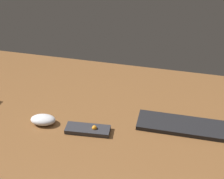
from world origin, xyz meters
The scene contains 4 objects.
desk centered at (0.00, 0.00, 1.00)cm, with size 140.00×84.00×2.00cm, color brown.
keyboard centered at (35.68, -1.80, 2.85)cm, with size 36.91×11.06×1.70cm, color black.
computer_mouse centered at (-18.08, -11.95, 3.80)cm, with size 9.71×6.03×3.59cm, color silver.
media_remote centered at (0.18, -12.44, 2.89)cm, with size 17.06×7.24×2.93cm.
Camera 1 is at (30.16, -99.20, 79.88)cm, focal length 50.96 mm.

